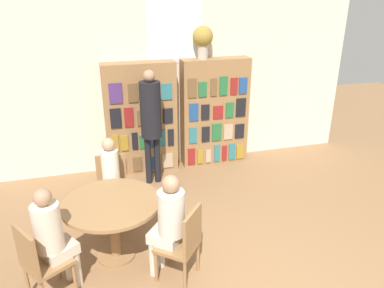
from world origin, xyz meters
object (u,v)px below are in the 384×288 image
(seated_reader_right, at_px, (168,220))
(librarian_standing, at_px, (151,115))
(bookshelf_left, at_px, (141,119))
(chair_far_side, at_px, (184,241))
(chair_left_side, at_px, (112,184))
(bookshelf_right, at_px, (215,112))
(flower_vase, at_px, (203,39))
(reading_table, at_px, (112,212))
(seated_reader_back, at_px, (53,234))
(chair_near_camera, at_px, (39,260))
(seated_reader_left, at_px, (111,179))

(seated_reader_right, xyz_separation_m, librarian_standing, (0.22, 2.16, 0.44))
(bookshelf_left, relative_size, chair_far_side, 2.13)
(seated_reader_right, bearing_deg, chair_left_side, 59.78)
(bookshelf_right, relative_size, flower_vase, 3.57)
(reading_table, height_order, seated_reader_back, seated_reader_back)
(bookshelf_right, height_order, flower_vase, flower_vase)
(bookshelf_right, height_order, chair_near_camera, bookshelf_right)
(flower_vase, relative_size, seated_reader_right, 0.42)
(chair_left_side, height_order, librarian_standing, librarian_standing)
(chair_near_camera, height_order, chair_far_side, same)
(reading_table, bearing_deg, chair_left_side, 85.89)
(seated_reader_back, height_order, librarian_standing, librarian_standing)
(chair_far_side, xyz_separation_m, seated_reader_left, (-0.63, 1.27, 0.18))
(chair_left_side, xyz_separation_m, chair_far_side, (0.62, -1.46, 0.00))
(chair_far_side, xyz_separation_m, librarian_standing, (0.09, 2.28, 0.66))
(bookshelf_left, xyz_separation_m, chair_near_camera, (-1.44, -2.68, -0.45))
(chair_near_camera, bearing_deg, librarian_standing, 113.13)
(seated_reader_left, xyz_separation_m, seated_reader_back, (-0.65, -1.08, 0.03))
(seated_reader_left, bearing_deg, bookshelf_right, -137.86)
(seated_reader_back, bearing_deg, seated_reader_right, 53.95)
(chair_near_camera, xyz_separation_m, seated_reader_right, (1.30, 0.01, 0.22))
(chair_left_side, distance_m, chair_far_side, 1.59)
(flower_vase, relative_size, chair_near_camera, 0.60)
(chair_far_side, height_order, librarian_standing, librarian_standing)
(bookshelf_right, bearing_deg, seated_reader_back, -134.97)
(chair_near_camera, bearing_deg, bookshelf_right, 102.53)
(bookshelf_right, xyz_separation_m, chair_far_side, (-1.29, -2.78, -0.45))
(bookshelf_right, distance_m, chair_far_side, 3.10)
(chair_near_camera, distance_m, librarian_standing, 2.73)
(reading_table, height_order, seated_reader_left, seated_reader_left)
(seated_reader_right, height_order, seated_reader_back, seated_reader_right)
(flower_vase, height_order, librarian_standing, flower_vase)
(bookshelf_left, xyz_separation_m, librarian_standing, (0.09, -0.50, 0.21))
(flower_vase, height_order, chair_left_side, flower_vase)
(flower_vase, height_order, reading_table, flower_vase)
(flower_vase, bearing_deg, chair_near_camera, -133.03)
(bookshelf_right, distance_m, reading_table, 2.98)
(seated_reader_right, bearing_deg, chair_far_side, -90.00)
(bookshelf_right, xyz_separation_m, reading_table, (-1.98, -2.21, -0.32))
(bookshelf_left, distance_m, seated_reader_left, 1.65)
(chair_left_side, bearing_deg, flower_vase, -137.72)
(reading_table, height_order, chair_near_camera, chair_near_camera)
(bookshelf_left, height_order, seated_reader_back, bookshelf_left)
(bookshelf_right, distance_m, seated_reader_right, 3.03)
(librarian_standing, bearing_deg, bookshelf_right, 22.52)
(chair_near_camera, height_order, seated_reader_right, seated_reader_right)
(flower_vase, bearing_deg, chair_far_side, -110.96)
(flower_vase, height_order, chair_near_camera, flower_vase)
(flower_vase, relative_size, seated_reader_back, 0.43)
(seated_reader_back, bearing_deg, chair_far_side, 49.37)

